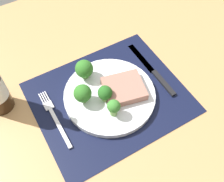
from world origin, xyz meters
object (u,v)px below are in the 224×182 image
(plate, at_px, (110,95))
(knife, at_px, (155,73))
(fork, at_px, (55,118))
(steak, at_px, (124,88))

(plate, height_order, knife, plate)
(fork, relative_size, knife, 0.83)
(steak, distance_m, knife, 0.12)
(fork, distance_m, knife, 0.32)
(steak, height_order, knife, steak)
(steak, bearing_deg, knife, 8.28)
(plate, distance_m, fork, 0.16)
(fork, bearing_deg, steak, -7.61)
(plate, bearing_deg, fork, 174.93)
(plate, height_order, fork, plate)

